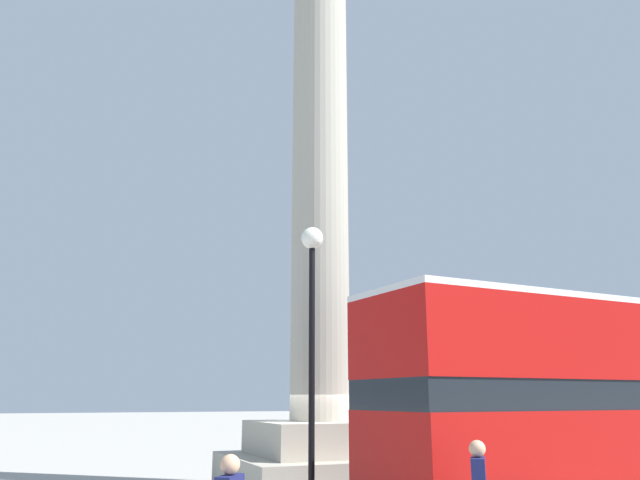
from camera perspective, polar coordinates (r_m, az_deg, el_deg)
monument_column at (r=19.37m, az=0.00°, el=7.29°), size 4.84×4.84×25.30m
bus_b at (r=14.57m, az=23.65°, el=-13.12°), size 10.43×3.48×4.35m
equestrian_statue at (r=27.59m, az=21.71°, el=-14.27°), size 3.53×2.81×6.45m
street_lamp at (r=14.28m, az=-0.75°, el=-7.60°), size 0.52×0.52×6.32m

